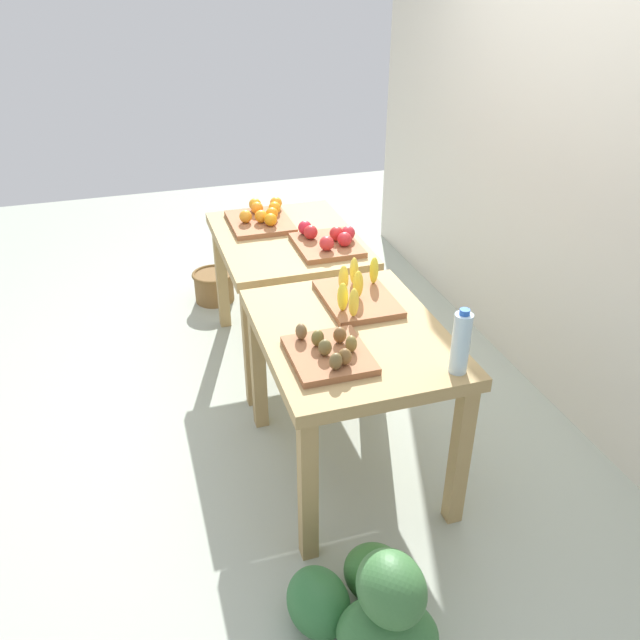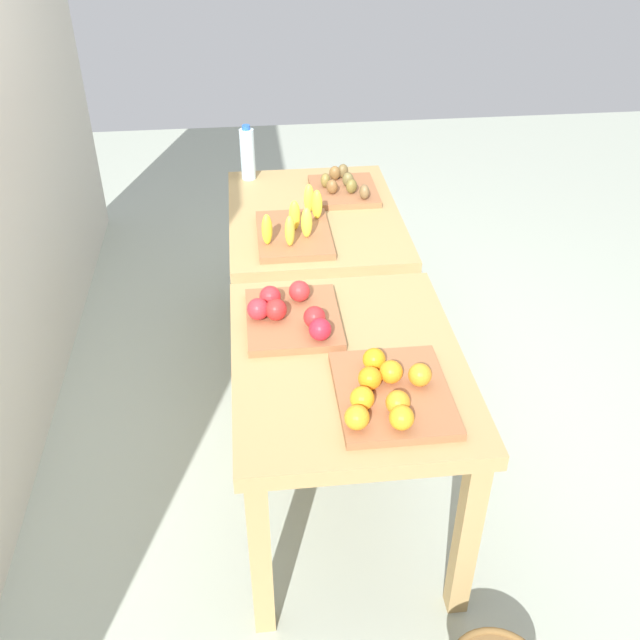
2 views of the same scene
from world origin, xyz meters
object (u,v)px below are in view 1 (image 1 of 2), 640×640
Objects in this scene: display_table_right at (351,352)px; orange_bin at (262,217)px; display_table_left at (288,255)px; watermelon_pile at (370,606)px; apple_bin at (327,241)px; kiwi_bin at (329,352)px; banana_crate at (357,294)px; water_bottle at (461,343)px; wicker_basket at (214,286)px.

orange_bin is (-1.36, -0.10, 0.16)m from display_table_right.
watermelon_pile is (2.02, -0.23, -0.50)m from display_table_left.
kiwi_bin is at bearing -17.42° from apple_bin.
display_table_right is at bearing -24.60° from banana_crate.
water_bottle is (0.43, 0.29, 0.25)m from display_table_right.
apple_bin is 1.96m from watermelon_pile.
display_table_left is 2.36× the size of banana_crate.
wicker_basket is at bearing -177.69° from watermelon_pile.
kiwi_bin is 0.56× the size of watermelon_pile.
wicker_basket is at bearing -157.04° from orange_bin.
banana_crate is at bearing 10.40° from orange_bin.
kiwi_bin is at bearing -41.20° from display_table_right.
wicker_basket is at bearing -175.05° from kiwi_bin.
kiwi_bin is at bearing -2.50° from orange_bin.
banana_crate reaches higher than display_table_left.
kiwi_bin is (1.55, -0.07, -0.01)m from orange_bin.
banana_crate is at bearing 155.40° from display_table_right.
display_table_left is 2.54× the size of apple_bin.
wicker_basket is (-1.72, -0.46, -0.72)m from banana_crate.
orange_bin reaches higher than display_table_left.
display_table_right is 1.61× the size of watermelon_pile.
water_bottle is at bearing 5.09° from apple_bin.
banana_crate is at bearing 7.08° from display_table_left.
apple_bin is at bearing 38.26° from display_table_left.
display_table_left is 1.60m from water_bottle.
display_table_left reaches higher than wicker_basket.
apple_bin is at bearing 174.21° from banana_crate.
kiwi_bin is at bearing -7.16° from display_table_left.
apple_bin is (0.22, 0.18, 0.16)m from display_table_left.
display_table_right is 0.93m from apple_bin.
water_bottle is at bearing 62.34° from kiwi_bin.
display_table_left is 0.33m from apple_bin.
orange_bin is at bearing -169.60° from banana_crate.
apple_bin is 1.14m from kiwi_bin.
orange_bin is at bearing -167.68° from water_bottle.
banana_crate reaches higher than kiwi_bin.
watermelon_pile is at bearing -16.75° from banana_crate.
wicker_basket is at bearing -153.66° from apple_bin.
apple_bin reaches higher than watermelon_pile.
display_table_left is at bearing -169.25° from water_bottle.
display_table_left is at bearing 21.84° from orange_bin.
wicker_basket is (-1.06, -0.53, -0.72)m from apple_bin.
display_table_right is at bearing -11.11° from apple_bin.
apple_bin is 0.66m from banana_crate.
display_table_right is at bearing 10.13° from wicker_basket.
wicker_basket is at bearing -169.87° from display_table_right.
orange_bin is 1.57× the size of water_bottle.
water_bottle is at bearing 34.50° from display_table_right.
watermelon_pile is 2.87m from wicker_basket.
display_table_left is at bearing 22.64° from wicker_basket.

